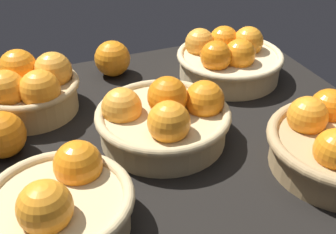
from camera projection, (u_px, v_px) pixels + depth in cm
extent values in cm
cube|color=black|center=(166.00, 138.00, 84.97)|extent=(84.00, 72.00, 3.00)
cylinder|color=#D3BC8C|center=(229.00, 66.00, 101.72)|extent=(22.92, 22.92, 5.43)
torus|color=#D3BC8C|center=(230.00, 56.00, 100.24)|extent=(24.38, 24.38, 1.47)
sphere|color=#F49E33|center=(200.00, 43.00, 101.95)|extent=(6.94, 6.94, 6.94)
sphere|color=orange|center=(248.00, 41.00, 101.83)|extent=(6.94, 6.94, 6.94)
sphere|color=orange|center=(240.00, 54.00, 96.48)|extent=(6.94, 6.94, 6.94)
sphere|color=orange|center=(224.00, 41.00, 102.86)|extent=(6.94, 6.94, 6.94)
sphere|color=orange|center=(216.00, 56.00, 95.18)|extent=(6.94, 6.94, 6.94)
cylinder|color=tan|center=(61.00, 214.00, 62.08)|extent=(19.73, 19.73, 5.73)
torus|color=tan|center=(58.00, 199.00, 60.52)|extent=(21.47, 21.47, 1.74)
sphere|color=orange|center=(45.00, 207.00, 56.45)|extent=(7.42, 7.42, 7.42)
sphere|color=orange|center=(78.00, 165.00, 65.07)|extent=(7.42, 7.42, 7.42)
cylinder|color=tan|center=(163.00, 126.00, 80.95)|extent=(23.11, 23.11, 5.41)
torus|color=tan|center=(163.00, 114.00, 79.48)|extent=(24.85, 24.85, 1.74)
sphere|color=orange|center=(169.00, 122.00, 73.40)|extent=(7.40, 7.40, 7.40)
sphere|color=orange|center=(204.00, 100.00, 80.41)|extent=(7.40, 7.40, 7.40)
sphere|color=orange|center=(166.00, 97.00, 78.70)|extent=(7.40, 7.40, 7.40)
sphere|color=#F49E33|center=(122.00, 108.00, 79.20)|extent=(7.40, 7.40, 7.40)
cylinder|color=tan|center=(31.00, 98.00, 89.13)|extent=(18.72, 18.72, 5.90)
torus|color=tan|center=(28.00, 85.00, 87.53)|extent=(20.24, 20.24, 1.53)
sphere|color=#F49E33|center=(53.00, 71.00, 88.67)|extent=(7.78, 7.78, 7.78)
sphere|color=orange|center=(18.00, 68.00, 87.97)|extent=(7.78, 7.78, 7.78)
sphere|color=orange|center=(40.00, 90.00, 82.95)|extent=(7.78, 7.78, 7.78)
sphere|color=orange|center=(6.00, 90.00, 82.79)|extent=(7.78, 7.78, 7.78)
sphere|color=orange|center=(307.00, 116.00, 75.26)|extent=(7.01, 7.01, 7.01)
sphere|color=orange|center=(329.00, 108.00, 79.10)|extent=(7.01, 7.01, 7.01)
sphere|color=orange|center=(336.00, 151.00, 67.70)|extent=(7.01, 7.01, 7.01)
sphere|color=orange|center=(2.00, 135.00, 76.18)|extent=(8.31, 8.31, 8.31)
sphere|color=orange|center=(112.00, 59.00, 101.86)|extent=(8.33, 8.33, 8.33)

